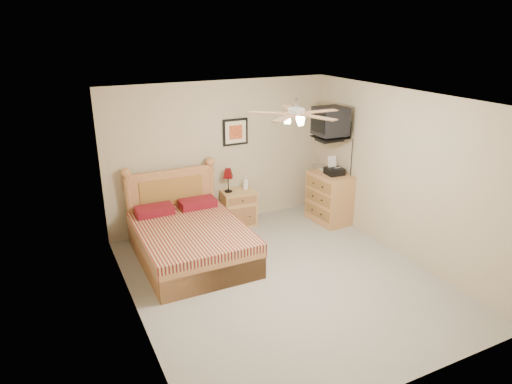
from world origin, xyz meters
TOP-DOWN VIEW (x-y plane):
  - floor at (0.00, 0.00)m, footprint 4.50×4.50m
  - ceiling at (0.00, 0.00)m, footprint 4.00×4.50m
  - wall_back at (0.00, 2.25)m, footprint 4.00×0.04m
  - wall_front at (0.00, -2.25)m, footprint 4.00×0.04m
  - wall_left at (-2.00, 0.00)m, footprint 0.04×4.50m
  - wall_right at (2.00, 0.00)m, footprint 0.04×4.50m
  - bed at (-0.95, 1.12)m, footprint 1.51×1.98m
  - nightstand at (0.21, 2.00)m, footprint 0.61×0.48m
  - table_lamp at (0.05, 2.07)m, footprint 0.28×0.28m
  - lotion_bottle at (0.37, 2.04)m, footprint 0.12×0.12m
  - framed_picture at (0.27, 2.23)m, footprint 0.46×0.04m
  - dresser at (1.73, 1.41)m, footprint 0.58×0.80m
  - fax_machine at (1.76, 1.36)m, footprint 0.31×0.33m
  - magazine_lower at (1.67, 1.72)m, footprint 0.23×0.27m
  - magazine_upper at (1.68, 1.75)m, footprint 0.31×0.34m
  - wall_tv at (1.75, 1.34)m, footprint 0.56×0.46m
  - ceiling_fan at (0.00, -0.20)m, footprint 1.14×1.14m

SIDE VIEW (x-z plane):
  - floor at x=0.00m, z-range 0.00..0.00m
  - nightstand at x=0.21m, z-range 0.00..0.62m
  - dresser at x=1.73m, z-range 0.00..0.90m
  - bed at x=-0.95m, z-range 0.00..1.27m
  - lotion_bottle at x=0.37m, z-range 0.62..0.86m
  - table_lamp at x=0.05m, z-range 0.62..1.04m
  - magazine_lower at x=1.67m, z-range 0.90..0.92m
  - magazine_upper at x=1.68m, z-range 0.92..0.94m
  - fax_machine at x=1.76m, z-range 0.90..1.20m
  - wall_back at x=0.00m, z-range 0.00..2.50m
  - wall_front at x=0.00m, z-range 0.00..2.50m
  - wall_left at x=-2.00m, z-range 0.00..2.50m
  - wall_right at x=2.00m, z-range 0.00..2.50m
  - framed_picture at x=0.27m, z-range 1.39..1.85m
  - wall_tv at x=1.75m, z-range 1.52..2.10m
  - ceiling_fan at x=0.00m, z-range 2.22..2.50m
  - ceiling at x=0.00m, z-range 2.48..2.52m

